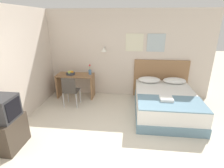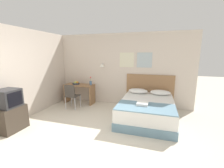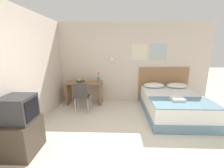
{
  "view_description": "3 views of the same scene",
  "coord_description": "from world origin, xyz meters",
  "px_view_note": "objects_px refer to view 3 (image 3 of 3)",
  "views": [
    {
      "loc": [
        0.26,
        -2.59,
        2.35
      ],
      "look_at": [
        -0.21,
        1.7,
        0.74
      ],
      "focal_mm": 28.0,
      "sensor_mm": 36.0,
      "label": 1
    },
    {
      "loc": [
        1.46,
        -2.65,
        1.91
      ],
      "look_at": [
        0.11,
        1.73,
        0.99
      ],
      "focal_mm": 24.0,
      "sensor_mm": 36.0,
      "label": 2
    },
    {
      "loc": [
        -0.36,
        -2.32,
        1.85
      ],
      "look_at": [
        -0.5,
        1.45,
        0.92
      ],
      "focal_mm": 24.0,
      "sensor_mm": 36.0,
      "label": 3
    }
  ],
  "objects_px": {
    "pillow_left": "(154,85)",
    "pillow_right": "(177,85)",
    "flower_vase": "(99,79)",
    "tv_stand": "(23,137)",
    "fruit_bowl": "(80,81)",
    "television": "(18,109)",
    "folded_towel_near_foot": "(178,99)",
    "desk": "(85,89)",
    "bed": "(173,105)",
    "headboard": "(163,85)",
    "desk_chair": "(82,95)",
    "throw_blanket": "(183,103)"
  },
  "relations": [
    {
      "from": "throw_blanket",
      "to": "desk_chair",
      "type": "height_order",
      "value": "desk_chair"
    },
    {
      "from": "desk_chair",
      "to": "fruit_bowl",
      "type": "relative_size",
      "value": 3.25
    },
    {
      "from": "pillow_left",
      "to": "desk",
      "type": "bearing_deg",
      "value": -179.4
    },
    {
      "from": "tv_stand",
      "to": "television",
      "type": "relative_size",
      "value": 1.32
    },
    {
      "from": "headboard",
      "to": "folded_towel_near_foot",
      "type": "xyz_separation_m",
      "value": [
        -0.09,
        -1.52,
        0.03
      ]
    },
    {
      "from": "fruit_bowl",
      "to": "throw_blanket",
      "type": "bearing_deg",
      "value": -25.9
    },
    {
      "from": "folded_towel_near_foot",
      "to": "tv_stand",
      "type": "xyz_separation_m",
      "value": [
        -3.15,
        -1.24,
        -0.31
      ]
    },
    {
      "from": "pillow_right",
      "to": "flower_vase",
      "type": "height_order",
      "value": "flower_vase"
    },
    {
      "from": "headboard",
      "to": "pillow_left",
      "type": "distance_m",
      "value": 0.47
    },
    {
      "from": "desk",
      "to": "television",
      "type": "height_order",
      "value": "television"
    },
    {
      "from": "headboard",
      "to": "tv_stand",
      "type": "xyz_separation_m",
      "value": [
        -3.23,
        -2.76,
        -0.28
      ]
    },
    {
      "from": "pillow_left",
      "to": "bed",
      "type": "bearing_deg",
      "value": -64.86
    },
    {
      "from": "bed",
      "to": "headboard",
      "type": "distance_m",
      "value": 1.11
    },
    {
      "from": "headboard",
      "to": "fruit_bowl",
      "type": "height_order",
      "value": "headboard"
    },
    {
      "from": "desk_chair",
      "to": "flower_vase",
      "type": "bearing_deg",
      "value": 61.28
    },
    {
      "from": "pillow_right",
      "to": "desk",
      "type": "height_order",
      "value": "desk"
    },
    {
      "from": "desk",
      "to": "fruit_bowl",
      "type": "bearing_deg",
      "value": -172.24
    },
    {
      "from": "headboard",
      "to": "flower_vase",
      "type": "distance_m",
      "value": 2.21
    },
    {
      "from": "bed",
      "to": "desk",
      "type": "relative_size",
      "value": 1.83
    },
    {
      "from": "desk_chair",
      "to": "throw_blanket",
      "type": "bearing_deg",
      "value": -14.69
    },
    {
      "from": "bed",
      "to": "flower_vase",
      "type": "distance_m",
      "value": 2.39
    },
    {
      "from": "bed",
      "to": "throw_blanket",
      "type": "xyz_separation_m",
      "value": [
        0.0,
        -0.6,
        0.3
      ]
    },
    {
      "from": "tv_stand",
      "to": "pillow_right",
      "type": "bearing_deg",
      "value": 34.54
    },
    {
      "from": "pillow_right",
      "to": "tv_stand",
      "type": "xyz_separation_m",
      "value": [
        -3.6,
        -2.48,
        -0.34
      ]
    },
    {
      "from": "flower_vase",
      "to": "tv_stand",
      "type": "xyz_separation_m",
      "value": [
        -1.05,
        -2.5,
        -0.54
      ]
    },
    {
      "from": "pillow_left",
      "to": "flower_vase",
      "type": "relative_size",
      "value": 2.07
    },
    {
      "from": "folded_towel_near_foot",
      "to": "fruit_bowl",
      "type": "height_order",
      "value": "fruit_bowl"
    },
    {
      "from": "fruit_bowl",
      "to": "tv_stand",
      "type": "bearing_deg",
      "value": -100.64
    },
    {
      "from": "throw_blanket",
      "to": "desk",
      "type": "xyz_separation_m",
      "value": [
        -2.64,
        1.37,
        -0.07
      ]
    },
    {
      "from": "pillow_left",
      "to": "fruit_bowl",
      "type": "xyz_separation_m",
      "value": [
        -2.41,
        -0.04,
        0.14
      ]
    },
    {
      "from": "headboard",
      "to": "desk_chair",
      "type": "distance_m",
      "value": 2.77
    },
    {
      "from": "folded_towel_near_foot",
      "to": "desk_chair",
      "type": "height_order",
      "value": "desk_chair"
    },
    {
      "from": "fruit_bowl",
      "to": "television",
      "type": "height_order",
      "value": "television"
    },
    {
      "from": "bed",
      "to": "pillow_left",
      "type": "height_order",
      "value": "pillow_left"
    },
    {
      "from": "pillow_right",
      "to": "throw_blanket",
      "type": "height_order",
      "value": "pillow_right"
    },
    {
      "from": "desk_chair",
      "to": "bed",
      "type": "bearing_deg",
      "value": -1.67
    },
    {
      "from": "television",
      "to": "desk",
      "type": "bearing_deg",
      "value": 76.58
    },
    {
      "from": "pillow_right",
      "to": "tv_stand",
      "type": "height_order",
      "value": "pillow_right"
    },
    {
      "from": "pillow_left",
      "to": "desk",
      "type": "distance_m",
      "value": 2.28
    },
    {
      "from": "folded_towel_near_foot",
      "to": "desk",
      "type": "relative_size",
      "value": 0.27
    },
    {
      "from": "headboard",
      "to": "throw_blanket",
      "type": "xyz_separation_m",
      "value": [
        -0.0,
        -1.67,
        -0.02
      ]
    },
    {
      "from": "tv_stand",
      "to": "headboard",
      "type": "bearing_deg",
      "value": 40.47
    },
    {
      "from": "pillow_left",
      "to": "pillow_right",
      "type": "distance_m",
      "value": 0.74
    },
    {
      "from": "headboard",
      "to": "flower_vase",
      "type": "relative_size",
      "value": 5.2
    },
    {
      "from": "pillow_right",
      "to": "flower_vase",
      "type": "distance_m",
      "value": 2.56
    },
    {
      "from": "desk",
      "to": "tv_stand",
      "type": "xyz_separation_m",
      "value": [
        -0.59,
        -2.46,
        -0.2
      ]
    },
    {
      "from": "headboard",
      "to": "tv_stand",
      "type": "bearing_deg",
      "value": -139.53
    },
    {
      "from": "folded_towel_near_foot",
      "to": "flower_vase",
      "type": "xyz_separation_m",
      "value": [
        -2.09,
        1.27,
        0.23
      ]
    },
    {
      "from": "flower_vase",
      "to": "fruit_bowl",
      "type": "bearing_deg",
      "value": -173.8
    },
    {
      "from": "pillow_right",
      "to": "television",
      "type": "relative_size",
      "value": 1.36
    }
  ]
}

